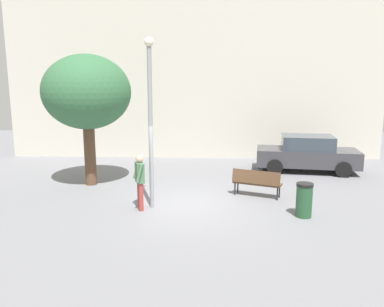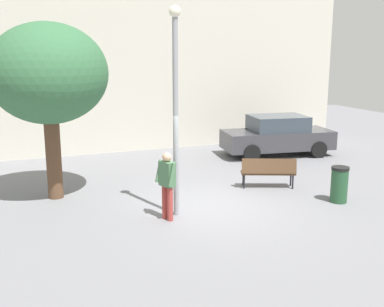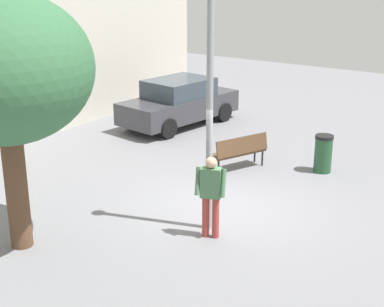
% 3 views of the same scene
% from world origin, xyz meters
% --- Properties ---
extents(ground_plane, '(36.00, 36.00, 0.00)m').
position_xyz_m(ground_plane, '(0.00, 0.00, 0.00)').
color(ground_plane, slate).
extents(building_facade, '(18.55, 2.00, 9.11)m').
position_xyz_m(building_facade, '(0.00, 8.42, 4.56)').
color(building_facade, beige).
rests_on(building_facade, ground_plane).
extents(lamppost, '(0.28, 0.28, 5.03)m').
position_xyz_m(lamppost, '(-0.96, -0.32, 2.91)').
color(lamppost, gray).
rests_on(lamppost, ground_plane).
extents(person_by_lamppost, '(0.43, 0.63, 1.67)m').
position_xyz_m(person_by_lamppost, '(-1.28, -0.57, 0.97)').
color(person_by_lamppost, '#9E3833').
rests_on(person_by_lamppost, ground_plane).
extents(park_bench, '(1.66, 1.04, 0.92)m').
position_xyz_m(park_bench, '(2.36, 0.89, 0.55)').
color(park_bench, '#513823').
rests_on(park_bench, ground_plane).
extents(plaza_tree, '(3.16, 3.16, 4.77)m').
position_xyz_m(plaza_tree, '(-3.64, 2.21, 3.39)').
color(plaza_tree, brown).
rests_on(plaza_tree, ground_plane).
extents(parked_car_charcoal, '(4.39, 2.26, 1.55)m').
position_xyz_m(parked_car_charcoal, '(4.96, 4.70, 0.77)').
color(parked_car_charcoal, '#38383D').
rests_on(parked_car_charcoal, ground_plane).
extents(trash_bin, '(0.47, 0.47, 0.98)m').
position_xyz_m(trash_bin, '(3.47, -0.96, 0.49)').
color(trash_bin, '#234C2D').
rests_on(trash_bin, ground_plane).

